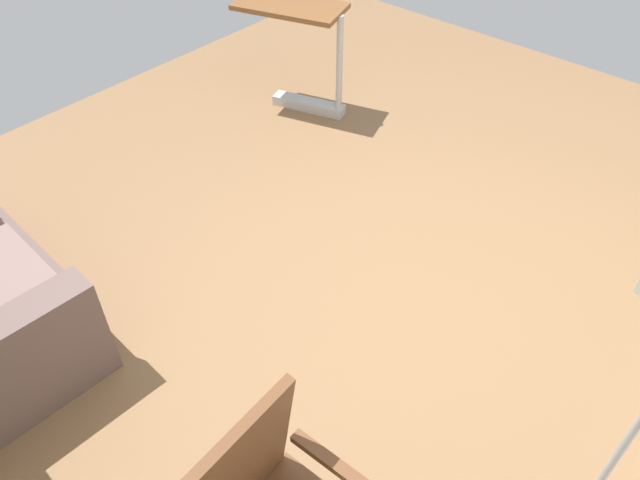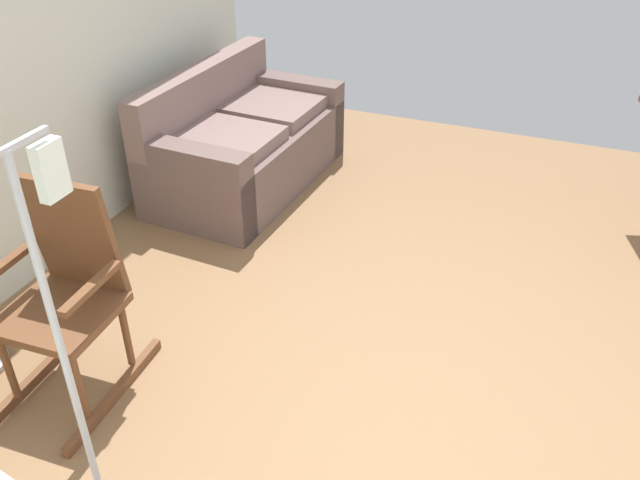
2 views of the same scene
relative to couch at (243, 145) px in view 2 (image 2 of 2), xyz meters
The scene contains 3 objects.
ground_plane 2.45m from the couch, 131.65° to the right, with size 6.57×6.57×0.00m, color olive.
couch is the anchor object (origin of this frame).
rocking_chair 2.15m from the couch, behind, with size 0.78×0.52×1.05m.
Camera 2 is at (-2.33, -0.37, 2.36)m, focal length 37.51 mm.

